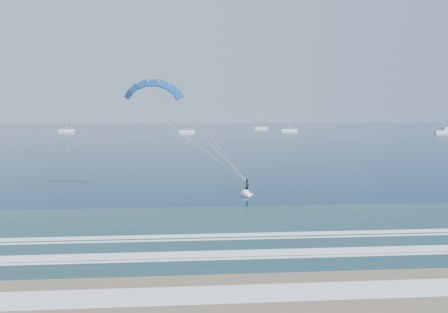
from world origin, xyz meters
name	(u,v)px	position (x,y,z in m)	size (l,w,h in m)	color
ground	(137,294)	(0.00, 0.00, 0.00)	(900.00, 900.00, 0.00)	#082A47
kitesurfer_rig	(201,134)	(3.59, 23.03, 7.01)	(14.79, 5.82, 13.62)	yellow
sailboat_1	(67,130)	(-69.52, 211.80, 0.68)	(8.47, 2.40, 11.66)	white
sailboat_2	(187,131)	(-1.57, 192.63, 0.68)	(7.75, 2.40, 10.89)	white
sailboat_3	(261,128)	(47.56, 248.02, 0.68)	(8.82, 2.40, 11.98)	white
sailboat_4	(289,130)	(57.01, 207.33, 0.68)	(8.93, 2.40, 12.16)	white
sailboat_5	(444,132)	(131.64, 178.47, 0.69)	(9.60, 2.40, 12.88)	white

